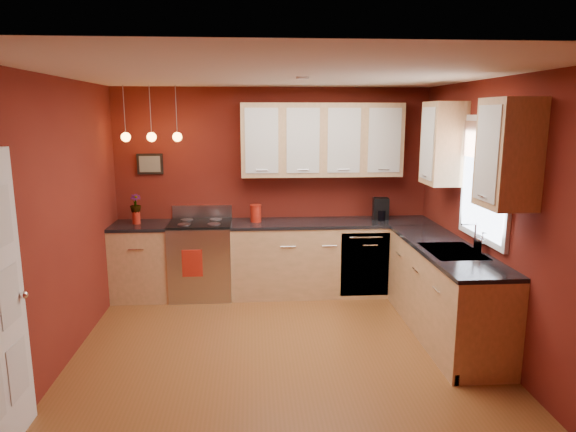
{
  "coord_description": "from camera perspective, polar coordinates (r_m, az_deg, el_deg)",
  "views": [
    {
      "loc": [
        -0.27,
        -4.47,
        2.27
      ],
      "look_at": [
        0.12,
        1.0,
        1.17
      ],
      "focal_mm": 32.0,
      "sensor_mm": 36.0,
      "label": 1
    }
  ],
  "objects": [
    {
      "name": "floor",
      "position": [
        5.02,
        -0.54,
        -15.57
      ],
      "size": [
        4.2,
        4.2,
        0.0
      ],
      "primitive_type": "plane",
      "color": "brown",
      "rests_on": "ground"
    },
    {
      "name": "ceiling",
      "position": [
        4.49,
        -0.6,
        15.5
      ],
      "size": [
        4.0,
        4.2,
        0.02
      ],
      "primitive_type": "cube",
      "color": "white",
      "rests_on": "wall_back"
    },
    {
      "name": "wall_back",
      "position": [
        6.65,
        -1.66,
        2.91
      ],
      "size": [
        4.0,
        0.02,
        2.6
      ],
      "primitive_type": "cube",
      "color": "maroon",
      "rests_on": "floor"
    },
    {
      "name": "wall_front",
      "position": [
        2.58,
        2.3,
        -10.83
      ],
      "size": [
        4.0,
        0.02,
        2.6
      ],
      "primitive_type": "cube",
      "color": "maroon",
      "rests_on": "floor"
    },
    {
      "name": "wall_left",
      "position": [
        4.89,
        -24.64,
        -1.18
      ],
      "size": [
        0.02,
        4.2,
        2.6
      ],
      "primitive_type": "cube",
      "color": "maroon",
      "rests_on": "floor"
    },
    {
      "name": "wall_right",
      "position": [
        5.11,
        22.44,
        -0.52
      ],
      "size": [
        0.02,
        4.2,
        2.6
      ],
      "primitive_type": "cube",
      "color": "maroon",
      "rests_on": "floor"
    },
    {
      "name": "base_cabinets_back_left",
      "position": [
        6.68,
        -15.85,
        -4.96
      ],
      "size": [
        0.7,
        0.6,
        0.9
      ],
      "primitive_type": "cube",
      "color": "tan",
      "rests_on": "floor"
    },
    {
      "name": "base_cabinets_back_right",
      "position": [
        6.61,
        4.85,
        -4.73
      ],
      "size": [
        2.54,
        0.6,
        0.9
      ],
      "primitive_type": "cube",
      "color": "tan",
      "rests_on": "floor"
    },
    {
      "name": "base_cabinets_right",
      "position": [
        5.61,
        16.96,
        -8.16
      ],
      "size": [
        0.6,
        2.1,
        0.9
      ],
      "primitive_type": "cube",
      "color": "tan",
      "rests_on": "floor"
    },
    {
      "name": "counter_back_left",
      "position": [
        6.56,
        -16.07,
        -1.02
      ],
      "size": [
        0.7,
        0.62,
        0.04
      ],
      "primitive_type": "cube",
      "color": "black",
      "rests_on": "base_cabinets_back_left"
    },
    {
      "name": "counter_back_right",
      "position": [
        6.49,
        4.92,
        -0.74
      ],
      "size": [
        2.54,
        0.62,
        0.04
      ],
      "primitive_type": "cube",
      "color": "black",
      "rests_on": "base_cabinets_back_right"
    },
    {
      "name": "counter_right",
      "position": [
        5.47,
        17.25,
        -3.51
      ],
      "size": [
        0.62,
        2.1,
        0.04
      ],
      "primitive_type": "cube",
      "color": "black",
      "rests_on": "base_cabinets_right"
    },
    {
      "name": "gas_range",
      "position": [
        6.56,
        -9.59,
        -4.7
      ],
      "size": [
        0.76,
        0.64,
        1.11
      ],
      "color": "#AFAFB4",
      "rests_on": "floor"
    },
    {
      "name": "dishwasher_front",
      "position": [
        6.4,
        8.54,
        -5.35
      ],
      "size": [
        0.6,
        0.02,
        0.8
      ],
      "primitive_type": "cube",
      "color": "#AFAFB4",
      "rests_on": "base_cabinets_back_right"
    },
    {
      "name": "sink",
      "position": [
        5.34,
        17.84,
        -3.96
      ],
      "size": [
        0.5,
        0.7,
        0.33
      ],
      "color": "gray",
      "rests_on": "counter_right"
    },
    {
      "name": "window",
      "position": [
        5.31,
        21.08,
        4.25
      ],
      "size": [
        0.06,
        1.02,
        1.22
      ],
      "color": "white",
      "rests_on": "wall_right"
    },
    {
      "name": "upper_cabinets_back",
      "position": [
        6.46,
        3.76,
        8.44
      ],
      "size": [
        2.0,
        0.35,
        0.9
      ],
      "primitive_type": "cube",
      "color": "tan",
      "rests_on": "wall_back"
    },
    {
      "name": "upper_cabinets_right",
      "position": [
        5.24,
        19.68,
        7.14
      ],
      "size": [
        0.35,
        1.95,
        0.9
      ],
      "primitive_type": "cube",
      "color": "tan",
      "rests_on": "wall_right"
    },
    {
      "name": "wall_picture",
      "position": [
        6.71,
        -15.08,
        5.61
      ],
      "size": [
        0.32,
        0.03,
        0.26
      ],
      "primitive_type": "cube",
      "color": "black",
      "rests_on": "wall_back"
    },
    {
      "name": "pendant_lights",
      "position": [
        6.34,
        -14.92,
        8.56
      ],
      "size": [
        0.71,
        0.11,
        0.66
      ],
      "color": "gray",
      "rests_on": "ceiling"
    },
    {
      "name": "red_canister",
      "position": [
        6.42,
        -3.6,
        0.32
      ],
      "size": [
        0.15,
        0.15,
        0.22
      ],
      "color": "#AA2012",
      "rests_on": "counter_back_right"
    },
    {
      "name": "red_vase",
      "position": [
        6.56,
        -16.51,
        -0.18
      ],
      "size": [
        0.1,
        0.1,
        0.15
      ],
      "primitive_type": "cylinder",
      "color": "#AA2012",
      "rests_on": "counter_back_left"
    },
    {
      "name": "flowers",
      "position": [
        6.53,
        -16.59,
        1.31
      ],
      "size": [
        0.16,
        0.16,
        0.23
      ],
      "primitive_type": "imported",
      "rotation": [
        0.0,
        0.0,
        0.29
      ],
      "color": "#AA2012",
      "rests_on": "red_vase"
    },
    {
      "name": "coffee_maker",
      "position": [
        6.65,
        10.26,
        0.7
      ],
      "size": [
        0.21,
        0.21,
        0.28
      ],
      "rotation": [
        0.0,
        0.0,
        -0.12
      ],
      "color": "black",
      "rests_on": "counter_back_right"
    },
    {
      "name": "soap_pump",
      "position": [
        5.32,
        20.8,
        -2.76
      ],
      "size": [
        0.12,
        0.12,
        0.21
      ],
      "primitive_type": "imported",
      "rotation": [
        0.0,
        0.0,
        0.27
      ],
      "color": "white",
      "rests_on": "counter_right"
    },
    {
      "name": "dish_towel",
      "position": [
        6.24,
        -10.6,
        -5.19
      ],
      "size": [
        0.24,
        0.02,
        0.33
      ],
      "primitive_type": "cube",
      "color": "#AA2012",
      "rests_on": "gas_range"
    }
  ]
}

